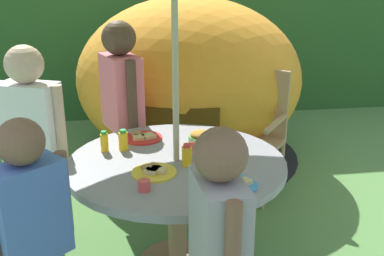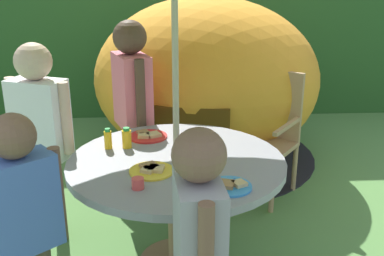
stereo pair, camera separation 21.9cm
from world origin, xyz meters
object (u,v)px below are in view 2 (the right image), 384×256
garden_table (177,177)px  snack_bowl (204,138)px  child_in_grey_shirt (199,235)px  cup_far (138,183)px  plate_mid_right (230,186)px  plate_center_back (151,170)px  juice_bottle_far_right (194,189)px  wooden_chair (267,129)px  cup_near (193,150)px  juice_bottle_far_left (186,155)px  child_in_blue_shirt (22,205)px  plate_front_edge (148,136)px  child_in_pink_shirt (132,91)px  juice_bottle_near_right (127,138)px  child_in_white_shirt (40,120)px  dome_tent (206,80)px  juice_bottle_near_left (108,139)px

garden_table → snack_bowl: bearing=52.3°
child_in_grey_shirt → cup_far: 0.61m
snack_bowl → plate_mid_right: size_ratio=0.66×
plate_center_back → juice_bottle_far_right: juice_bottle_far_right is taller
wooden_chair → snack_bowl: bearing=-89.9°
cup_near → juice_bottle_far_left: bearing=-110.2°
wooden_chair → child_in_blue_shirt: child_in_blue_shirt is taller
plate_front_edge → juice_bottle_far_right: juice_bottle_far_right is taller
child_in_pink_shirt → child_in_blue_shirt: child_in_pink_shirt is taller
plate_mid_right → juice_bottle_near_right: bearing=134.3°
child_in_grey_shirt → juice_bottle_far_left: size_ratio=9.41×
child_in_white_shirt → plate_front_edge: child_in_white_shirt is taller
juice_bottle_far_left → juice_bottle_far_right: 0.42m
dome_tent → child_in_grey_shirt: (-0.26, -2.67, 0.02)m
child_in_grey_shirt → plate_center_back: size_ratio=5.01×
garden_table → juice_bottle_near_right: bearing=146.3°
garden_table → child_in_pink_shirt: child_in_pink_shirt is taller
juice_bottle_near_left → child_in_white_shirt: bearing=160.5°
child_in_blue_shirt → cup_near: child_in_blue_shirt is taller
plate_center_back → juice_bottle_far_right: (0.21, -0.34, 0.05)m
juice_bottle_near_left → juice_bottle_far_right: juice_bottle_far_right is taller
plate_mid_right → juice_bottle_far_left: size_ratio=1.76×
wooden_chair → child_in_pink_shirt: bearing=-133.7°
plate_center_back → cup_far: (-0.06, -0.20, 0.02)m
garden_table → dome_tent: size_ratio=0.50×
wooden_chair → plate_front_edge: 1.14m
dome_tent → snack_bowl: bearing=-83.7°
garden_table → cup_far: bearing=-119.6°
child_in_grey_shirt → cup_near: child_in_grey_shirt is taller
child_in_blue_shirt → child_in_grey_shirt: bearing=-61.4°
snack_bowl → juice_bottle_far_right: (-0.11, -0.74, 0.02)m
cup_near → plate_mid_right: bearing=-69.5°
wooden_chair → child_in_pink_shirt: 1.14m
child_in_blue_shirt → plate_mid_right: bearing=-27.3°
wooden_chair → juice_bottle_far_right: wooden_chair is taller
dome_tent → cup_far: 2.20m
child_in_pink_shirt → snack_bowl: (0.48, -0.60, -0.15)m
child_in_white_shirt → juice_bottle_far_right: bearing=-20.4°
plate_mid_right → child_in_grey_shirt: bearing=-110.5°
child_in_blue_shirt → cup_near: (0.82, 0.63, -0.01)m
plate_mid_right → cup_far: size_ratio=3.63×
plate_front_edge → plate_mid_right: bearing=-59.5°
child_in_white_shirt → cup_near: 1.01m
dome_tent → child_in_blue_shirt: (-1.04, -2.35, 0.00)m
plate_center_back → cup_far: 0.21m
plate_front_edge → juice_bottle_far_right: (0.25, -0.88, 0.05)m
child_in_pink_shirt → juice_bottle_far_right: child_in_pink_shirt is taller
plate_front_edge → cup_far: bearing=-91.9°
garden_table → juice_bottle_far_right: juice_bottle_far_right is taller
plate_center_back → juice_bottle_near_right: (-0.16, 0.37, 0.05)m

